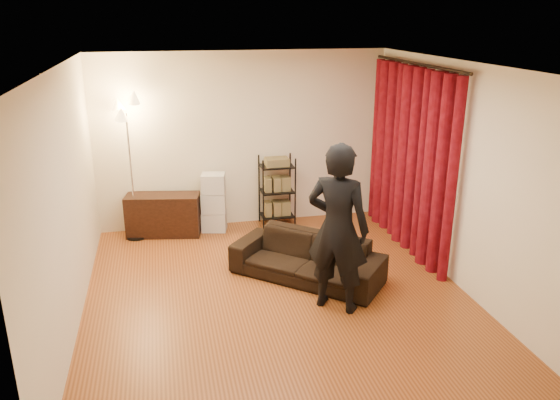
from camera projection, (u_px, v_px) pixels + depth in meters
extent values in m
plane|color=#945224|center=(277.00, 295.00, 6.58)|extent=(5.00, 5.00, 0.00)
plane|color=white|center=(277.00, 65.00, 5.70)|extent=(5.00, 5.00, 0.00)
plane|color=beige|center=(243.00, 140.00, 8.45)|extent=(5.00, 0.00, 5.00)
plane|color=beige|center=(352.00, 294.00, 3.83)|extent=(5.00, 0.00, 5.00)
plane|color=beige|center=(66.00, 202.00, 5.68)|extent=(0.00, 5.00, 5.00)
plane|color=beige|center=(459.00, 176.00, 6.60)|extent=(0.00, 5.00, 5.00)
cylinder|color=black|center=(418.00, 64.00, 7.22)|extent=(0.04, 2.65, 0.04)
imported|color=black|center=(307.00, 258.00, 6.91)|extent=(1.93, 1.82, 0.56)
imported|color=black|center=(338.00, 229.00, 6.00)|extent=(0.85, 0.80, 1.94)
cube|color=black|center=(163.00, 215.00, 8.27)|extent=(1.15, 0.60, 0.64)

